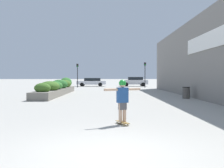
# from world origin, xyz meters

# --- Properties ---
(ground_plane) EXTENTS (300.00, 300.00, 0.00)m
(ground_plane) POSITION_xyz_m (0.00, 0.00, 0.00)
(ground_plane) COLOR #A3A099
(building_wall_right) EXTENTS (0.67, 35.54, 5.96)m
(building_wall_right) POSITION_xyz_m (6.50, 10.04, 2.99)
(building_wall_right) COLOR gray
(building_wall_right) RESTS_ON ground_plane
(planter_box) EXTENTS (1.58, 11.52, 1.49)m
(planter_box) POSITION_xyz_m (-4.62, 17.01, 0.60)
(planter_box) COLOR slate
(planter_box) RESTS_ON ground_plane
(skateboard) EXTENTS (0.46, 0.73, 0.09)m
(skateboard) POSITION_xyz_m (0.46, 3.18, 0.07)
(skateboard) COLOR olive
(skateboard) RESTS_ON ground_plane
(skateboarder) EXTENTS (1.24, 0.59, 1.41)m
(skateboarder) POSITION_xyz_m (0.46, 3.18, 0.94)
(skateboarder) COLOR tan
(skateboarder) RESTS_ON skateboard
(trash_bin) EXTENTS (0.54, 0.54, 0.85)m
(trash_bin) POSITION_xyz_m (5.56, 12.92, 0.43)
(trash_bin) COLOR #514C47
(trash_bin) RESTS_ON ground_plane
(car_leftmost) EXTENTS (4.36, 1.84, 1.52)m
(car_leftmost) POSITION_xyz_m (4.04, 35.86, 0.80)
(car_leftmost) COLOR #BCBCC1
(car_leftmost) RESTS_ON ground_plane
(car_center_left) EXTENTS (4.22, 2.01, 1.56)m
(car_center_left) POSITION_xyz_m (13.31, 36.42, 0.82)
(car_center_left) COLOR slate
(car_center_left) RESTS_ON ground_plane
(car_center_right) EXTENTS (4.75, 1.92, 1.35)m
(car_center_right) POSITION_xyz_m (-2.99, 35.80, 0.72)
(car_center_right) COLOR silver
(car_center_right) RESTS_ON ground_plane
(traffic_light_left) EXTENTS (0.28, 0.30, 3.47)m
(traffic_light_left) POSITION_xyz_m (-4.76, 31.47, 2.36)
(traffic_light_left) COLOR black
(traffic_light_left) RESTS_ON ground_plane
(traffic_light_right) EXTENTS (0.28, 0.30, 3.64)m
(traffic_light_right) POSITION_xyz_m (5.08, 30.95, 2.47)
(traffic_light_right) COLOR black
(traffic_light_right) RESTS_ON ground_plane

